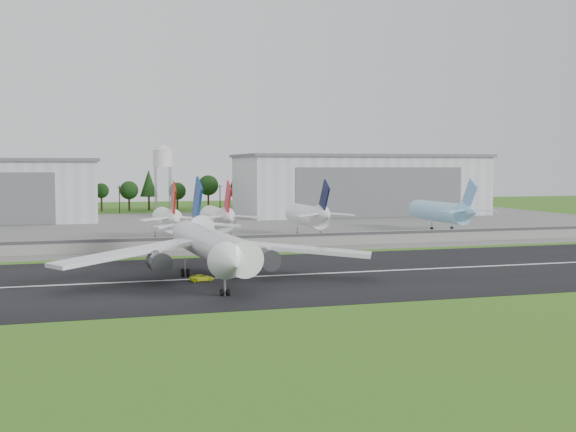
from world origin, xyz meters
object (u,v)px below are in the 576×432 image
object	(u,v)px
main_airliner	(212,252)
parked_jet_red_b	(219,218)
ground_vehicle	(202,278)
parked_jet_navy	(311,216)
parked_jet_red_a	(168,219)
parked_jet_skyblue	(444,212)

from	to	relation	value
main_airliner	parked_jet_red_b	world-z (taller)	main_airliner
ground_vehicle	parked_jet_navy	xyz separation A→B (m)	(42.94, 69.27, 5.63)
parked_jet_red_a	parked_jet_navy	xyz separation A→B (m)	(40.39, 0.03, 0.22)
parked_jet_navy	parked_jet_skyblue	size ratio (longest dim) A/B	0.84
parked_jet_red_b	parked_jet_skyblue	bearing A→B (deg)	4.02
main_airliner	parked_jet_red_a	distance (m)	67.00
main_airliner	parked_jet_skyblue	xyz separation A→B (m)	(85.86, 72.03, 1.48)
parked_jet_navy	parked_jet_red_b	bearing A→B (deg)	-179.96
main_airliner	parked_jet_red_b	bearing A→B (deg)	-105.54
parked_jet_red_b	parked_jet_skyblue	world-z (taller)	parked_jet_skyblue
parked_jet_red_b	ground_vehicle	bearing A→B (deg)	-103.38
main_airliner	parked_jet_skyblue	size ratio (longest dim) A/B	1.59
parked_jet_red_a	parked_jet_navy	bearing A→B (deg)	0.04
parked_jet_red_a	ground_vehicle	bearing A→B (deg)	-92.11
ground_vehicle	parked_jet_navy	bearing A→B (deg)	-40.96
parked_jet_skyblue	main_airliner	bearing A→B (deg)	-140.01
parked_jet_red_a	main_airliner	bearing A→B (deg)	-90.27
parked_jet_navy	main_airliner	bearing A→B (deg)	-121.27
main_airliner	ground_vehicle	distance (m)	5.26
parked_jet_red_a	parked_jet_red_b	xyz separation A→B (m)	(13.92, 0.02, 0.10)
parked_jet_skyblue	parked_jet_red_b	bearing A→B (deg)	-175.98
ground_vehicle	parked_jet_red_b	bearing A→B (deg)	-22.55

